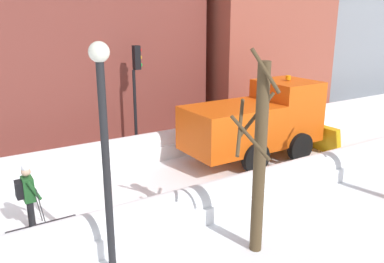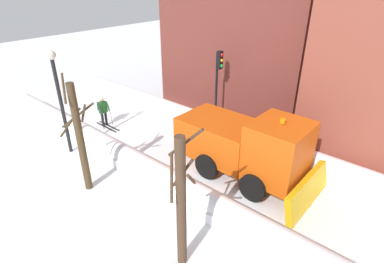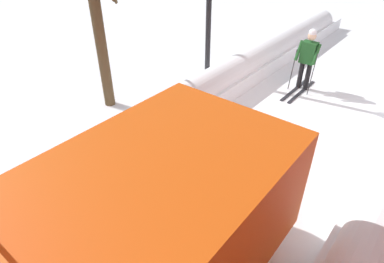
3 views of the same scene
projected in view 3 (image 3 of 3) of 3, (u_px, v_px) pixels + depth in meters
skier at (308, 57)px, 9.49m from camera, size 0.62×1.80×1.81m
bare_tree_near at (98, 20)px, 7.95m from camera, size 1.39×1.33×4.73m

